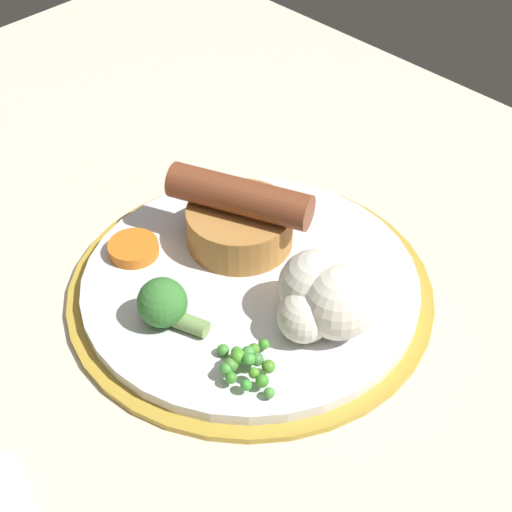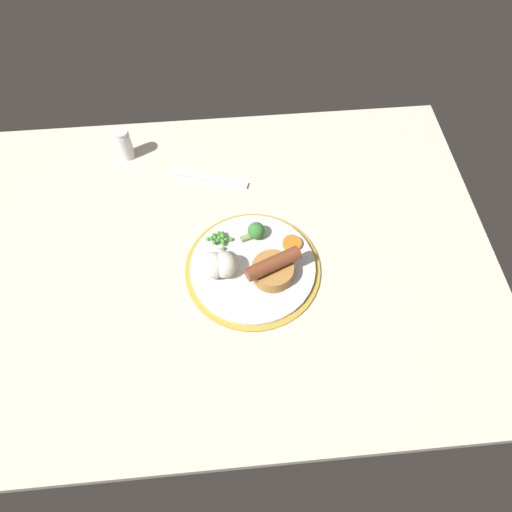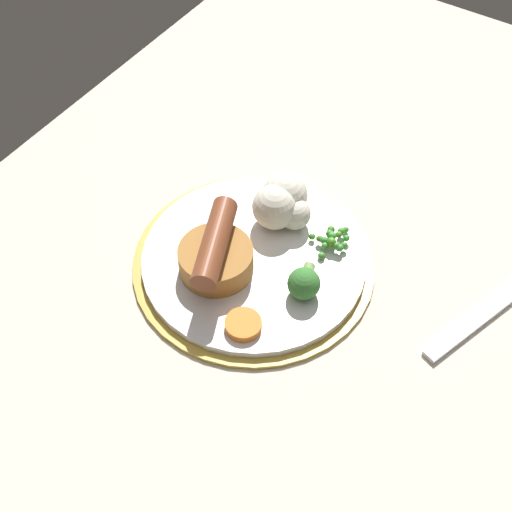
{
  "view_description": "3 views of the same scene",
  "coord_description": "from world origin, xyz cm",
  "px_view_note": "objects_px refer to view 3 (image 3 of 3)",
  "views": [
    {
      "loc": [
        -26.82,
        27.45,
        47.51
      ],
      "look_at": [
        6.05,
        -5.28,
        5.72
      ],
      "focal_mm": 60.0,
      "sensor_mm": 36.0,
      "label": 1
    },
    {
      "loc": [
        2.06,
        -49.58,
        81.75
      ],
      "look_at": [
        6.28,
        -2.92,
        5.9
      ],
      "focal_mm": 32.0,
      "sensor_mm": 36.0,
      "label": 2
    },
    {
      "loc": [
        46.59,
        22.87,
        65.55
      ],
      "look_at": [
        6.63,
        -3.16,
        6.33
      ],
      "focal_mm": 50.0,
      "sensor_mm": 36.0,
      "label": 3
    }
  ],
  "objects_px": {
    "dinner_plate": "(254,261)",
    "fork": "(487,313)",
    "pea_pile": "(332,240)",
    "carrot_slice_1": "(241,323)",
    "broccoli_floret_near": "(304,283)",
    "sausage_pudding": "(216,255)",
    "cauliflower_floret": "(282,203)"
  },
  "relations": [
    {
      "from": "broccoli_floret_near",
      "to": "carrot_slice_1",
      "type": "relative_size",
      "value": 1.35
    },
    {
      "from": "carrot_slice_1",
      "to": "fork",
      "type": "bearing_deg",
      "value": 128.32
    },
    {
      "from": "dinner_plate",
      "to": "fork",
      "type": "bearing_deg",
      "value": 107.84
    },
    {
      "from": "dinner_plate",
      "to": "pea_pile",
      "type": "relative_size",
      "value": 4.87
    },
    {
      "from": "cauliflower_floret",
      "to": "pea_pile",
      "type": "bearing_deg",
      "value": 86.35
    },
    {
      "from": "carrot_slice_1",
      "to": "sausage_pudding",
      "type": "bearing_deg",
      "value": -126.5
    },
    {
      "from": "pea_pile",
      "to": "carrot_slice_1",
      "type": "distance_m",
      "value": 0.15
    },
    {
      "from": "pea_pile",
      "to": "cauliflower_floret",
      "type": "xyz_separation_m",
      "value": [
        -0.0,
        -0.07,
        0.01
      ]
    },
    {
      "from": "broccoli_floret_near",
      "to": "fork",
      "type": "height_order",
      "value": "broccoli_floret_near"
    },
    {
      "from": "dinner_plate",
      "to": "carrot_slice_1",
      "type": "height_order",
      "value": "carrot_slice_1"
    },
    {
      "from": "broccoli_floret_near",
      "to": "pea_pile",
      "type": "bearing_deg",
      "value": 166.28
    },
    {
      "from": "carrot_slice_1",
      "to": "fork",
      "type": "height_order",
      "value": "carrot_slice_1"
    },
    {
      "from": "cauliflower_floret",
      "to": "fork",
      "type": "relative_size",
      "value": 0.42
    },
    {
      "from": "sausage_pudding",
      "to": "dinner_plate",
      "type": "bearing_deg",
      "value": -56.88
    },
    {
      "from": "sausage_pudding",
      "to": "cauliflower_floret",
      "type": "relative_size",
      "value": 1.47
    },
    {
      "from": "pea_pile",
      "to": "cauliflower_floret",
      "type": "height_order",
      "value": "cauliflower_floret"
    },
    {
      "from": "fork",
      "to": "carrot_slice_1",
      "type": "bearing_deg",
      "value": -32.68
    },
    {
      "from": "sausage_pudding",
      "to": "pea_pile",
      "type": "xyz_separation_m",
      "value": [
        -0.1,
        0.09,
        -0.01
      ]
    },
    {
      "from": "sausage_pudding",
      "to": "broccoli_floret_near",
      "type": "bearing_deg",
      "value": -98.35
    },
    {
      "from": "pea_pile",
      "to": "carrot_slice_1",
      "type": "relative_size",
      "value": 1.45
    },
    {
      "from": "pea_pile",
      "to": "carrot_slice_1",
      "type": "bearing_deg",
      "value": -10.0
    },
    {
      "from": "sausage_pudding",
      "to": "carrot_slice_1",
      "type": "xyz_separation_m",
      "value": [
        0.05,
        0.06,
        -0.02
      ]
    },
    {
      "from": "cauliflower_floret",
      "to": "carrot_slice_1",
      "type": "bearing_deg",
      "value": 16.4
    },
    {
      "from": "dinner_plate",
      "to": "cauliflower_floret",
      "type": "relative_size",
      "value": 3.55
    },
    {
      "from": "pea_pile",
      "to": "dinner_plate",
      "type": "bearing_deg",
      "value": -46.82
    },
    {
      "from": "cauliflower_floret",
      "to": "fork",
      "type": "height_order",
      "value": "cauliflower_floret"
    },
    {
      "from": "dinner_plate",
      "to": "fork",
      "type": "distance_m",
      "value": 0.26
    },
    {
      "from": "cauliflower_floret",
      "to": "carrot_slice_1",
      "type": "distance_m",
      "value": 0.16
    },
    {
      "from": "dinner_plate",
      "to": "pea_pile",
      "type": "bearing_deg",
      "value": 133.18
    },
    {
      "from": "sausage_pudding",
      "to": "pea_pile",
      "type": "height_order",
      "value": "sausage_pudding"
    },
    {
      "from": "dinner_plate",
      "to": "broccoli_floret_near",
      "type": "xyz_separation_m",
      "value": [
        0.01,
        0.07,
        0.02
      ]
    },
    {
      "from": "dinner_plate",
      "to": "carrot_slice_1",
      "type": "bearing_deg",
      "value": 25.05
    }
  ]
}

